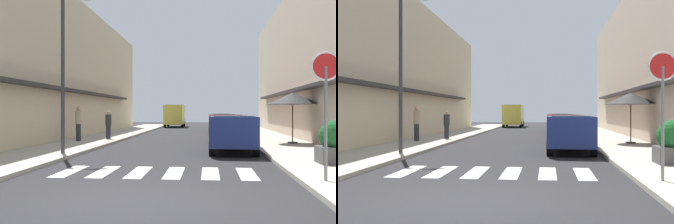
{
  "view_description": "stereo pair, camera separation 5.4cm",
  "coord_description": "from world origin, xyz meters",
  "views": [
    {
      "loc": [
        1.37,
        -7.45,
        1.62
      ],
      "look_at": [
        -0.43,
        10.9,
        1.62
      ],
      "focal_mm": 43.87,
      "sensor_mm": 36.0,
      "label": 1
    },
    {
      "loc": [
        1.42,
        -7.44,
        1.62
      ],
      "look_at": [
        -0.43,
        10.9,
        1.62
      ],
      "focal_mm": 43.87,
      "sensor_mm": 36.0,
      "label": 2
    }
  ],
  "objects": [
    {
      "name": "cafe_umbrella",
      "position": [
        5.4,
        12.71,
        2.26
      ],
      "size": [
        2.54,
        2.54,
        2.42
      ],
      "color": "#262626",
      "rests_on": "sidewalk_right"
    },
    {
      "name": "parked_car_mid",
      "position": [
        2.36,
        14.96,
        0.92
      ],
      "size": [
        1.93,
        3.98,
        1.47
      ],
      "color": "maroon",
      "rests_on": "ground_plane"
    },
    {
      "name": "street_lamp",
      "position": [
        -3.76,
        7.12,
        3.69
      ],
      "size": [
        1.19,
        0.28,
        5.91
      ],
      "color": "#38383D",
      "rests_on": "sidewalk_left"
    },
    {
      "name": "delivery_van",
      "position": [
        -2.21,
        36.44,
        1.41
      ],
      "size": [
        2.01,
        5.4,
        2.37
      ],
      "color": "#D8CC4C",
      "rests_on": "ground_plane"
    },
    {
      "name": "building_row_left",
      "position": [
        -8.85,
        16.0,
        4.2
      ],
      "size": [
        5.5,
        36.0,
        8.4
      ],
      "color": "beige",
      "rests_on": "ground_plane"
    },
    {
      "name": "ground_plane",
      "position": [
        0.0,
        15.11,
        0.0
      ],
      "size": [
        83.1,
        83.1,
        0.0
      ],
      "primitive_type": "plane",
      "color": "#232326"
    },
    {
      "name": "planter_corner",
      "position": [
        5.04,
        4.88,
        0.72
      ],
      "size": [
        0.95,
        0.95,
        1.27
      ],
      "color": "#4C4C4C",
      "rests_on": "sidewalk_right"
    },
    {
      "name": "parked_car_near",
      "position": [
        2.36,
        9.01,
        0.92
      ],
      "size": [
        1.96,
        4.3,
        1.47
      ],
      "color": "navy",
      "rests_on": "ground_plane"
    },
    {
      "name": "round_street_sign",
      "position": [
        3.93,
        1.8,
        2.29
      ],
      "size": [
        0.65,
        0.07,
        2.83
      ],
      "color": "slate",
      "rests_on": "sidewalk_right"
    },
    {
      "name": "parked_car_far",
      "position": [
        2.36,
        21.53,
        0.92
      ],
      "size": [
        1.95,
        4.12,
        1.47
      ],
      "color": "maroon",
      "rests_on": "ground_plane"
    },
    {
      "name": "crosswalk",
      "position": [
        -0.0,
        3.38,
        0.01
      ],
      "size": [
        5.2,
        2.2,
        0.01
      ],
      "color": "silver",
      "rests_on": "ground_plane"
    },
    {
      "name": "pedestrian_walking_far",
      "position": [
        -5.31,
        13.17,
        1.08
      ],
      "size": [
        0.34,
        0.34,
        1.81
      ],
      "rotation": [
        0.0,
        0.0,
        0.94
      ],
      "color": "#282B33",
      "rests_on": "sidewalk_left"
    },
    {
      "name": "sidewalk_left",
      "position": [
        -4.89,
        15.11,
        0.06
      ],
      "size": [
        2.94,
        52.88,
        0.12
      ],
      "primitive_type": "cube",
      "color": "#ADA899",
      "rests_on": "ground_plane"
    },
    {
      "name": "sidewalk_right",
      "position": [
        4.89,
        15.11,
        0.06
      ],
      "size": [
        2.94,
        52.88,
        0.12
      ],
      "primitive_type": "cube",
      "color": "#ADA899",
      "rests_on": "ground_plane"
    },
    {
      "name": "pedestrian_walking_near",
      "position": [
        -4.2,
        15.06,
        0.94
      ],
      "size": [
        0.34,
        0.34,
        1.56
      ],
      "rotation": [
        0.0,
        0.0,
        4.07
      ],
      "color": "#282B33",
      "rests_on": "sidewalk_left"
    },
    {
      "name": "parked_car_distant",
      "position": [
        2.36,
        27.16,
        0.92
      ],
      "size": [
        1.81,
        4.08,
        1.47
      ],
      "color": "#4C5156",
      "rests_on": "ground_plane"
    }
  ]
}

